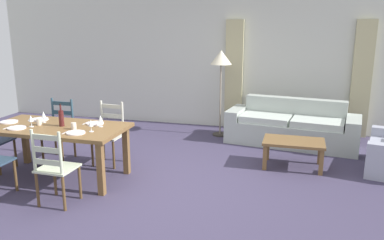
{
  "coord_description": "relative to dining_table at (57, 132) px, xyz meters",
  "views": [
    {
      "loc": [
        1.79,
        -4.68,
        2.15
      ],
      "look_at": [
        0.31,
        0.7,
        0.75
      ],
      "focal_mm": 36.63,
      "sensor_mm": 36.0,
      "label": 1
    }
  ],
  "objects": [
    {
      "name": "wine_glass_far_right",
      "position": [
        0.6,
        0.14,
        0.2
      ],
      "size": [
        0.06,
        0.06,
        0.16
      ],
      "color": "white",
      "rests_on": "dining_table"
    },
    {
      "name": "fork_head_west",
      "position": [
        -0.93,
        0.0,
        0.09
      ],
      "size": [
        0.02,
        0.17,
        0.01
      ],
      "primitive_type": "cube",
      "rotation": [
        0.0,
        0.0,
        0.04
      ],
      "color": "silver",
      "rests_on": "dining_table"
    },
    {
      "name": "wine_glass_near_left",
      "position": [
        -0.32,
        -0.12,
        0.2
      ],
      "size": [
        0.06,
        0.06,
        0.16
      ],
      "color": "white",
      "rests_on": "dining_table"
    },
    {
      "name": "wine_bottle",
      "position": [
        0.06,
        0.02,
        0.2
      ],
      "size": [
        0.07,
        0.07,
        0.32
      ],
      "color": "#471919",
      "rests_on": "dining_table"
    },
    {
      "name": "fork_near_left",
      "position": [
        -0.6,
        -0.25,
        0.09
      ],
      "size": [
        0.02,
        0.17,
        0.01
      ],
      "primitive_type": "cube",
      "rotation": [
        0.0,
        0.0,
        -0.03
      ],
      "color": "silver",
      "rests_on": "dining_table"
    },
    {
      "name": "coffee_cup_secondary",
      "position": [
        -0.27,
        -0.01,
        0.13
      ],
      "size": [
        0.07,
        0.07,
        0.09
      ],
      "primitive_type": "cylinder",
      "color": "beige",
      "rests_on": "dining_table"
    },
    {
      "name": "wall_far",
      "position": [
        1.39,
        3.44,
        0.69
      ],
      "size": [
        9.6,
        0.16,
        2.7
      ],
      "primitive_type": "cube",
      "color": "beige",
      "rests_on": "ground_plane"
    },
    {
      "name": "fork_far_right",
      "position": [
        0.3,
        0.25,
        0.09
      ],
      "size": [
        0.02,
        0.17,
        0.01
      ],
      "primitive_type": "cube",
      "rotation": [
        0.0,
        0.0,
        -0.02
      ],
      "color": "silver",
      "rests_on": "dining_table"
    },
    {
      "name": "ground_plane",
      "position": [
        1.39,
        0.14,
        -0.67
      ],
      "size": [
        9.6,
        9.6,
        0.02
      ],
      "primitive_type": "cube",
      "color": "#3F3852"
    },
    {
      "name": "curtain_panel_right",
      "position": [
        4.31,
        3.3,
        0.44
      ],
      "size": [
        0.35,
        0.08,
        2.2
      ],
      "primitive_type": "cube",
      "color": "#BDB484",
      "rests_on": "ground_plane"
    },
    {
      "name": "coffee_table",
      "position": [
        3.17,
        1.29,
        -0.31
      ],
      "size": [
        0.9,
        0.56,
        0.42
      ],
      "color": "brown",
      "rests_on": "ground_plane"
    },
    {
      "name": "standing_lamp",
      "position": [
        1.76,
        2.69,
        0.75
      ],
      "size": [
        0.4,
        0.4,
        1.64
      ],
      "color": "#332D28",
      "rests_on": "ground_plane"
    },
    {
      "name": "wine_glass_far_left",
      "position": [
        -0.3,
        0.14,
        0.2
      ],
      "size": [
        0.06,
        0.06,
        0.16
      ],
      "color": "white",
      "rests_on": "dining_table"
    },
    {
      "name": "couch",
      "position": [
        3.12,
        2.51,
        -0.37
      ],
      "size": [
        2.37,
        1.11,
        0.8
      ],
      "color": "#A9B2A9",
      "rests_on": "ground_plane"
    },
    {
      "name": "wine_glass_near_right",
      "position": [
        0.6,
        -0.12,
        0.2
      ],
      "size": [
        0.06,
        0.06,
        0.16
      ],
      "color": "white",
      "rests_on": "dining_table"
    },
    {
      "name": "dining_chair_near_right",
      "position": [
        0.46,
        -0.77,
        -0.19
      ],
      "size": [
        0.43,
        0.41,
        0.96
      ],
      "color": "beige",
      "rests_on": "ground_plane"
    },
    {
      "name": "dining_chair_far_left",
      "position": [
        -0.46,
        0.72,
        -0.19
      ],
      "size": [
        0.43,
        0.41,
        0.96
      ],
      "color": "#2B4755",
      "rests_on": "ground_plane"
    },
    {
      "name": "dining_table",
      "position": [
        0.0,
        0.0,
        0.0
      ],
      "size": [
        1.9,
        0.96,
        0.75
      ],
      "color": "brown",
      "rests_on": "ground_plane"
    },
    {
      "name": "fork_far_left",
      "position": [
        -0.6,
        0.25,
        0.09
      ],
      "size": [
        0.03,
        0.17,
        0.01
      ],
      "primitive_type": "cube",
      "rotation": [
        0.0,
        0.0,
        0.08
      ],
      "color": "silver",
      "rests_on": "dining_table"
    },
    {
      "name": "dinner_plate_head_west",
      "position": [
        -0.78,
        0.0,
        0.1
      ],
      "size": [
        0.24,
        0.24,
        0.02
      ],
      "primitive_type": "cylinder",
      "color": "white",
      "rests_on": "dining_table"
    },
    {
      "name": "dinner_plate_far_right",
      "position": [
        0.45,
        0.25,
        0.1
      ],
      "size": [
        0.24,
        0.24,
        0.02
      ],
      "primitive_type": "cylinder",
      "color": "white",
      "rests_on": "dining_table"
    },
    {
      "name": "fork_near_right",
      "position": [
        0.3,
        -0.25,
        0.09
      ],
      "size": [
        0.02,
        0.17,
        0.01
      ],
      "primitive_type": "cube",
      "rotation": [
        0.0,
        0.0,
        -0.04
      ],
      "color": "silver",
      "rests_on": "dining_table"
    },
    {
      "name": "coffee_cup_primary",
      "position": [
        0.32,
        -0.08,
        0.13
      ],
      "size": [
        0.07,
        0.07,
        0.09
      ],
      "primitive_type": "cylinder",
      "color": "beige",
      "rests_on": "dining_table"
    },
    {
      "name": "dinner_plate_far_left",
      "position": [
        -0.45,
        0.25,
        0.1
      ],
      "size": [
        0.24,
        0.24,
        0.02
      ],
      "primitive_type": "cylinder",
      "color": "white",
      "rests_on": "dining_table"
    },
    {
      "name": "curtain_panel_left",
      "position": [
        1.91,
        3.3,
        0.44
      ],
      "size": [
        0.35,
        0.08,
        2.2
      ],
      "primitive_type": "cube",
      "color": "#BDB484",
      "rests_on": "ground_plane"
    },
    {
      "name": "dinner_plate_near_left",
      "position": [
        -0.45,
        -0.25,
        0.1
      ],
      "size": [
        0.24,
        0.24,
        0.02
      ],
      "primitive_type": "cylinder",
      "color": "white",
      "rests_on": "dining_table"
    },
    {
      "name": "dining_chair_far_right",
      "position": [
        0.41,
        0.72,
        -0.19
      ],
      "size": [
        0.43,
        0.41,
        0.96
      ],
      "color": "beige",
      "rests_on": "ground_plane"
    },
    {
      "name": "dinner_plate_near_right",
      "position": [
        0.45,
        -0.25,
        0.1
      ],
      "size": [
        0.24,
        0.24,
        0.02
      ],
      "primitive_type": "cylinder",
      "color": "white",
      "rests_on": "dining_table"
    }
  ]
}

